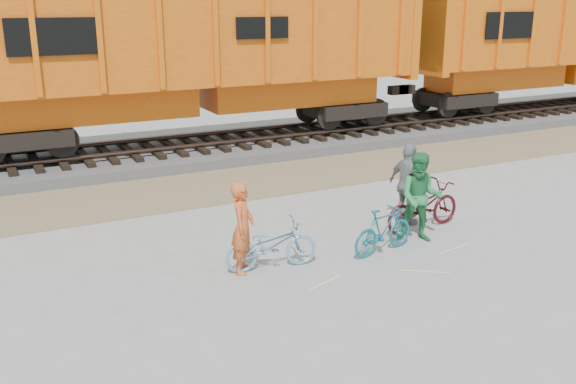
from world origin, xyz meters
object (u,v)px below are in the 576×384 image
(bicycle_teal, at_px, (383,230))
(person_man, at_px, (421,197))
(bicycle_maroon, at_px, (423,206))
(person_solo, at_px, (243,228))
(person_woman, at_px, (408,185))
(bicycle_blue, at_px, (271,245))
(hopper_car_right, at_px, (557,41))
(hopper_car_center, at_px, (197,56))

(bicycle_teal, bearing_deg, person_man, -89.31)
(bicycle_maroon, xyz_separation_m, person_man, (-0.48, -0.50, 0.40))
(person_solo, xyz_separation_m, person_woman, (4.10, 0.73, 0.05))
(person_man, relative_size, person_woman, 1.03)
(bicycle_blue, xyz_separation_m, person_man, (3.21, -0.08, 0.45))
(hopper_car_right, height_order, person_woman, hopper_car_right)
(person_solo, bearing_deg, person_woman, -43.75)
(bicycle_blue, distance_m, person_woman, 3.71)
(hopper_car_center, height_order, person_man, hopper_car_center)
(person_man, xyz_separation_m, person_woman, (0.38, 0.90, -0.02))
(bicycle_blue, bearing_deg, hopper_car_center, -4.21)
(person_woman, bearing_deg, person_solo, 90.86)
(hopper_car_center, bearing_deg, person_man, -81.12)
(person_man, bearing_deg, bicycle_blue, -146.50)
(bicycle_teal, height_order, bicycle_maroon, bicycle_maroon)
(hopper_car_center, height_order, hopper_car_right, same)
(hopper_car_right, height_order, bicycle_blue, hopper_car_right)
(hopper_car_right, xyz_separation_m, person_man, (-13.61, -8.90, -2.11))
(hopper_car_center, xyz_separation_m, person_woman, (1.77, -8.00, -2.13))
(hopper_car_right, height_order, bicycle_maroon, hopper_car_right)
(bicycle_teal, distance_m, person_woman, 1.82)
(hopper_car_right, xyz_separation_m, bicycle_blue, (-16.82, -8.83, -2.56))
(hopper_car_center, bearing_deg, person_solo, -104.89)
(hopper_car_right, relative_size, bicycle_maroon, 7.36)
(bicycle_blue, distance_m, person_man, 3.24)
(person_man, bearing_deg, person_woman, 101.88)
(person_woman, bearing_deg, bicycle_teal, 119.38)
(hopper_car_right, relative_size, bicycle_teal, 9.48)
(hopper_car_center, distance_m, bicycle_teal, 9.47)
(hopper_car_right, bearing_deg, bicycle_teal, -148.07)
(bicycle_teal, bearing_deg, person_woman, -62.04)
(bicycle_blue, height_order, person_woman, person_woman)
(hopper_car_right, height_order, person_man, hopper_car_right)
(hopper_car_right, distance_m, bicycle_maroon, 15.78)
(bicycle_blue, relative_size, person_woman, 0.97)
(person_solo, relative_size, person_woman, 0.94)
(hopper_car_center, distance_m, person_woman, 8.47)
(person_man, bearing_deg, bicycle_teal, -133.81)
(hopper_car_center, distance_m, bicycle_blue, 9.37)
(hopper_car_center, distance_m, hopper_car_right, 15.00)
(bicycle_blue, xyz_separation_m, bicycle_maroon, (3.70, 0.43, 0.06))
(person_solo, distance_m, person_woman, 4.16)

